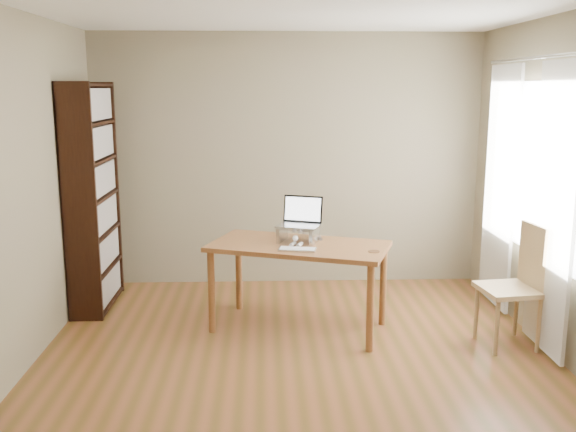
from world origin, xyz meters
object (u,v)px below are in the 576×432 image
(laptop, at_px, (298,218))
(keyboard, at_px, (297,249))
(cat, at_px, (301,233))
(chair, at_px, (519,281))
(desk, at_px, (299,254))
(bookshelf, at_px, (93,197))

(laptop, distance_m, keyboard, 0.41)
(cat, relative_size, chair, 0.49)
(desk, distance_m, cat, 0.20)
(desk, bearing_deg, bookshelf, 179.93)
(desk, relative_size, chair, 1.65)
(keyboard, height_order, chair, chair)
(cat, height_order, chair, chair)
(keyboard, bearing_deg, cat, 91.22)
(cat, bearing_deg, chair, 3.03)
(chair, bearing_deg, laptop, 154.32)
(laptop, xyz_separation_m, chair, (1.73, -0.58, -0.41))
(desk, bearing_deg, chair, 5.57)
(bookshelf, xyz_separation_m, chair, (3.61, -1.12, -0.51))
(desk, height_order, chair, chair)
(laptop, relative_size, keyboard, 1.27)
(desk, distance_m, chair, 1.79)
(laptop, height_order, cat, laptop)
(keyboard, height_order, cat, cat)
(keyboard, bearing_deg, bookshelf, 164.52)
(desk, xyz_separation_m, keyboard, (-0.02, -0.22, 0.10))
(bookshelf, height_order, chair, bookshelf)
(bookshelf, bearing_deg, desk, -19.88)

